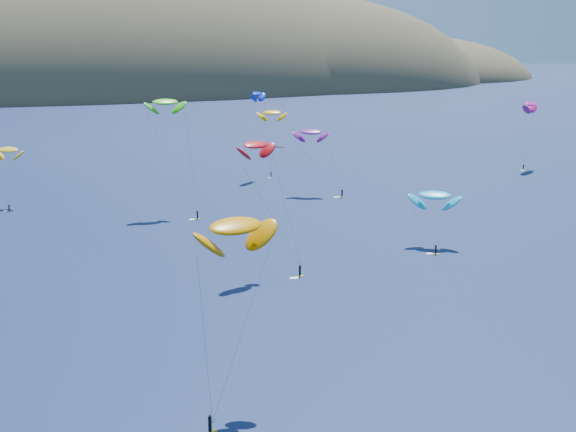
% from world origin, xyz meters
% --- Properties ---
extents(island, '(730.00, 300.00, 210.00)m').
position_xyz_m(island, '(39.40, 562.36, -10.74)').
color(island, '#3D3526').
rests_on(island, ground).
extents(kitesurfer_1, '(9.06, 12.41, 15.71)m').
position_xyz_m(kitesurfer_1, '(-37.84, 151.27, 13.35)').
color(kitesurfer_1, gold).
rests_on(kitesurfer_1, ground).
extents(kitesurfer_2, '(11.72, 11.62, 23.18)m').
position_xyz_m(kitesurfer_2, '(-16.73, 31.93, 20.29)').
color(kitesurfer_2, gold).
rests_on(kitesurfer_2, ground).
extents(kitesurfer_3, '(9.54, 12.91, 27.93)m').
position_xyz_m(kitesurfer_3, '(-3.60, 130.74, 25.33)').
color(kitesurfer_3, gold).
rests_on(kitesurfer_3, ground).
extents(kitesurfer_4, '(7.66, 7.61, 25.79)m').
position_xyz_m(kitesurfer_4, '(30.25, 166.47, 23.68)').
color(kitesurfer_4, gold).
rests_on(kitesurfer_4, ground).
extents(kitesurfer_5, '(10.48, 11.84, 12.59)m').
position_xyz_m(kitesurfer_5, '(39.03, 83.25, 9.89)').
color(kitesurfer_5, gold).
rests_on(kitesurfer_5, ground).
extents(kitesurfer_6, '(10.96, 12.75, 18.36)m').
position_xyz_m(kitesurfer_6, '(35.50, 139.14, 15.85)').
color(kitesurfer_6, gold).
rests_on(kitesurfer_6, ground).
extents(kitesurfer_8, '(10.13, 9.19, 22.12)m').
position_xyz_m(kitesurfer_8, '(111.97, 152.21, 19.46)').
color(kitesurfer_8, gold).
rests_on(kitesurfer_8, ground).
extents(kitesurfer_9, '(11.02, 9.97, 24.53)m').
position_xyz_m(kitesurfer_9, '(0.84, 78.42, 22.22)').
color(kitesurfer_9, gold).
rests_on(kitesurfer_9, ground).
extents(kitesurfer_11, '(12.35, 15.71, 14.83)m').
position_xyz_m(kitesurfer_11, '(55.25, 226.02, 11.88)').
color(kitesurfer_11, gold).
rests_on(kitesurfer_11, ground).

